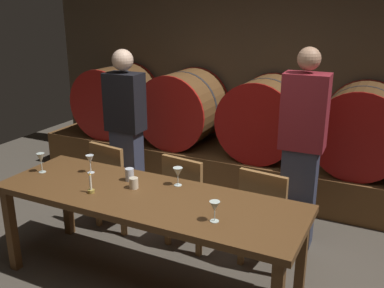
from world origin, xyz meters
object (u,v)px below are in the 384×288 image
(wine_glass_center_left, at_px, (90,160))
(wine_glass_far_right, at_px, (215,207))
(dining_table, at_px, (147,204))
(wine_glass_far_left, at_px, (41,158))
(candle_center, at_px, (91,187))
(cup_left, at_px, (130,175))
(wine_barrel_center, at_px, (264,118))
(chair_right, at_px, (266,213))
(wine_barrel_left, at_px, (183,108))
(wine_glass_center_right, at_px, (178,173))
(cup_right, at_px, (134,183))
(chair_left, at_px, (116,181))
(guest_left, at_px, (126,129))
(guest_right, at_px, (302,149))
(wine_barrel_far_left, at_px, (116,100))
(wine_barrel_right, at_px, (362,129))
(chair_center, at_px, (189,196))

(wine_glass_center_left, xyz_separation_m, wine_glass_far_right, (1.28, -0.32, -0.01))
(dining_table, xyz_separation_m, wine_glass_far_left, (-1.04, -0.01, 0.20))
(candle_center, xyz_separation_m, cup_left, (0.13, 0.33, 0.01))
(candle_center, relative_size, cup_left, 1.65)
(wine_glass_far_left, xyz_separation_m, wine_glass_center_left, (0.38, 0.17, -0.01))
(wine_barrel_center, relative_size, dining_table, 0.38)
(wine_barrel_center, distance_m, cup_left, 2.05)
(chair_right, bearing_deg, dining_table, 47.22)
(wine_glass_far_left, distance_m, cup_left, 0.79)
(wine_barrel_left, xyz_separation_m, candle_center, (0.41, -2.31, -0.07))
(wine_glass_center_right, bearing_deg, cup_right, -144.43)
(chair_left, xyz_separation_m, wine_glass_center_right, (0.89, -0.39, 0.39))
(guest_left, height_order, guest_right, guest_right)
(wine_barrel_left, xyz_separation_m, chair_right, (1.55, -1.51, -0.39))
(wine_barrel_left, xyz_separation_m, wine_glass_far_left, (-0.22, -2.16, 0.01))
(wine_barrel_center, height_order, wine_glass_center_right, wine_barrel_center)
(wine_barrel_far_left, height_order, wine_barrel_right, same)
(chair_right, height_order, wine_glass_far_right, wine_glass_far_right)
(dining_table, height_order, wine_glass_center_right, wine_glass_center_right)
(wine_barrel_center, bearing_deg, chair_right, -71.22)
(wine_barrel_far_left, xyz_separation_m, wine_glass_center_right, (1.94, -1.90, -0.01))
(wine_barrel_left, distance_m, cup_left, 2.06)
(wine_barrel_left, distance_m, cup_right, 2.20)
(guest_left, bearing_deg, wine_barrel_left, -98.99)
(wine_glass_far_left, height_order, cup_right, wine_glass_far_left)
(wine_barrel_right, xyz_separation_m, dining_table, (-1.28, -2.16, -0.19))
(cup_left, bearing_deg, cup_right, -44.71)
(chair_left, distance_m, wine_glass_center_right, 1.05)
(wine_barrel_right, bearing_deg, guest_left, -154.73)
(wine_barrel_right, relative_size, chair_left, 1.04)
(chair_center, relative_size, wine_glass_center_left, 5.60)
(dining_table, distance_m, wine_glass_center_left, 0.70)
(wine_barrel_left, relative_size, guest_right, 0.51)
(wine_glass_center_left, relative_size, wine_glass_center_right, 1.06)
(wine_glass_center_left, xyz_separation_m, wine_glass_center_right, (0.78, 0.09, -0.01))
(wine_glass_center_left, relative_size, cup_left, 1.53)
(wine_barrel_center, relative_size, wine_glass_center_right, 6.15)
(dining_table, bearing_deg, guest_left, 130.45)
(dining_table, bearing_deg, wine_glass_far_right, -13.95)
(wine_barrel_right, bearing_deg, wine_barrel_left, 180.00)
(wine_glass_center_right, bearing_deg, dining_table, -115.87)
(chair_left, xyz_separation_m, wine_glass_center_left, (0.11, -0.48, 0.39))
(cup_right, bearing_deg, dining_table, -21.12)
(guest_left, bearing_deg, candle_center, 111.80)
(wine_barrel_center, distance_m, candle_center, 2.40)
(wine_glass_center_right, xyz_separation_m, wine_glass_far_right, (0.49, -0.41, -0.00))
(wine_barrel_left, xyz_separation_m, chair_center, (0.84, -1.51, -0.39))
(guest_right, distance_m, wine_glass_far_left, 2.23)
(wine_barrel_far_left, bearing_deg, wine_glass_center_left, -59.75)
(cup_left, bearing_deg, wine_glass_center_left, -179.06)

